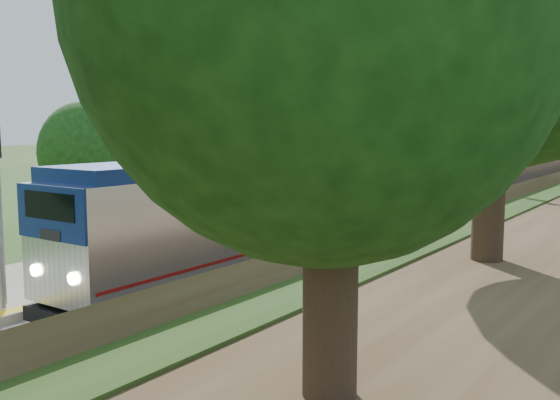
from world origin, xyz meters
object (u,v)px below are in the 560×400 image
Objects in this scene: signal_gantry at (552,139)px; signal_farside at (481,165)px; lamppost_far at (197,206)px; station_building at (243,152)px.

signal_gantry is 1.25× the size of signal_farside.
lamppost_far is (-6.43, -41.01, -2.36)m from signal_gantry.
signal_farside is (20.20, -7.66, 0.15)m from station_building.
lamppost_far is 0.69× the size of signal_farside.
signal_farside is at bearing -20.76° from station_building.
station_building is 1.28× the size of signal_farside.
signal_farside is (3.73, -32.65, -0.58)m from signal_gantry.
signal_gantry is at bearing 96.52° from signal_farside.
station_building is 1.02× the size of signal_gantry.
signal_gantry is 32.87m from signal_farside.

